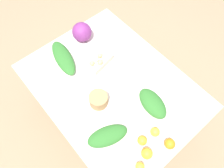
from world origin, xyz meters
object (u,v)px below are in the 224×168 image
(cabbage_purple, at_px, (82,32))
(orange_1, at_px, (170,144))
(orange_3, at_px, (140,167))
(greens_bunch_chard, at_px, (63,58))
(orange_0, at_px, (147,153))
(paper_bag, at_px, (98,100))
(egg_carton, at_px, (100,61))
(orange_2, at_px, (155,132))
(greens_bunch_scallion, at_px, (108,136))
(orange_4, at_px, (142,141))
(greens_bunch_beet_tops, at_px, (153,103))

(cabbage_purple, height_order, orange_1, cabbage_purple)
(cabbage_purple, relative_size, orange_3, 2.75)
(cabbage_purple, xyz_separation_m, greens_bunch_chard, (-0.09, 0.27, -0.05))
(cabbage_purple, xyz_separation_m, orange_1, (-1.19, 0.13, -0.05))
(greens_bunch_chard, height_order, orange_0, orange_0)
(paper_bag, distance_m, orange_1, 0.61)
(greens_bunch_chard, bearing_deg, orange_0, 178.81)
(egg_carton, xyz_separation_m, orange_2, (-0.73, 0.09, -0.01))
(orange_3, bearing_deg, greens_bunch_chard, -6.19)
(egg_carton, xyz_separation_m, orange_3, (-0.83, 0.33, -0.01))
(orange_1, bearing_deg, greens_bunch_scallion, 42.21)
(cabbage_purple, height_order, egg_carton, cabbage_purple)
(paper_bag, height_order, greens_bunch_scallion, paper_bag)
(cabbage_purple, height_order, paper_bag, cabbage_purple)
(greens_bunch_scallion, bearing_deg, orange_4, -138.02)
(greens_bunch_scallion, relative_size, orange_0, 3.68)
(orange_0, height_order, orange_2, orange_0)
(egg_carton, relative_size, paper_bag, 1.72)
(egg_carton, height_order, greens_bunch_chard, egg_carton)
(cabbage_purple, relative_size, orange_0, 2.18)
(paper_bag, xyz_separation_m, orange_0, (-0.53, -0.00, -0.01))
(orange_4, bearing_deg, greens_bunch_beet_tops, -59.51)
(greens_bunch_beet_tops, height_order, greens_bunch_chard, greens_bunch_beet_tops)
(egg_carton, relative_size, greens_bunch_chard, 0.63)
(greens_bunch_chard, distance_m, orange_0, 1.05)
(egg_carton, height_order, paper_bag, paper_bag)
(greens_bunch_beet_tops, relative_size, orange_0, 3.48)
(egg_carton, xyz_separation_m, orange_1, (-0.86, 0.07, -0.00))
(egg_carton, distance_m, greens_bunch_scallion, 0.65)
(orange_1, bearing_deg, greens_bunch_chard, 7.60)
(orange_2, bearing_deg, greens_bunch_beet_tops, -40.68)
(orange_0, bearing_deg, orange_3, 107.91)
(orange_0, bearing_deg, greens_bunch_scallion, 25.24)
(cabbage_purple, xyz_separation_m, orange_4, (-1.05, 0.26, -0.05))
(orange_1, relative_size, orange_2, 1.12)
(orange_3, distance_m, orange_4, 0.18)
(cabbage_purple, xyz_separation_m, orange_0, (-1.13, 0.30, -0.05))
(orange_4, bearing_deg, orange_1, -137.49)
(greens_bunch_scallion, bearing_deg, orange_3, -173.93)
(greens_bunch_beet_tops, xyz_separation_m, greens_bunch_chard, (0.81, 0.28, -0.01))
(greens_bunch_scallion, distance_m, orange_2, 0.34)
(cabbage_purple, height_order, orange_0, cabbage_purple)
(egg_carton, distance_m, orange_4, 0.75)
(paper_bag, distance_m, greens_bunch_chard, 0.52)
(orange_3, bearing_deg, orange_2, -68.04)
(paper_bag, distance_m, orange_4, 0.44)
(paper_bag, height_order, orange_4, paper_bag)
(greens_bunch_beet_tops, bearing_deg, orange_2, 139.32)
(cabbage_purple, distance_m, orange_1, 1.20)
(orange_3, relative_size, orange_4, 0.91)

